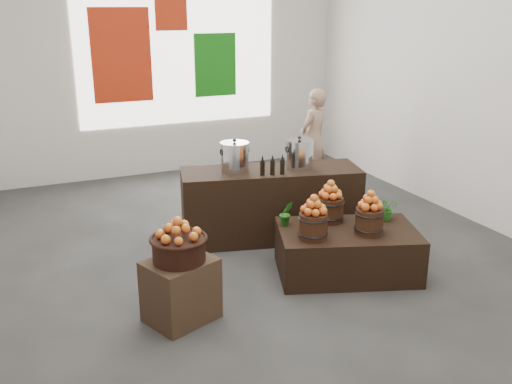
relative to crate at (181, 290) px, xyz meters
name	(u,v)px	position (x,y,z in m)	size (l,w,h in m)	color
ground	(248,251)	(1.11, 1.10, -0.28)	(7.00, 7.00, 0.00)	#3D3C3A
back_wall	(159,47)	(1.11, 4.60, 1.72)	(6.00, 0.04, 4.00)	beige
back_opening	(178,47)	(1.41, 4.58, 1.72)	(3.20, 0.02, 2.40)	white
deco_red_left	(121,56)	(0.51, 4.57, 1.62)	(0.90, 0.04, 1.40)	#AE260D
deco_green_right	(215,65)	(2.01, 4.57, 1.42)	(0.70, 0.04, 1.00)	#126710
deco_red_upper	(171,14)	(1.31, 4.57, 2.22)	(0.50, 0.04, 0.50)	#AE260D
crate	(181,290)	(0.00, 0.00, 0.00)	(0.56, 0.46, 0.56)	#453220
wicker_basket	(179,250)	(0.00, 0.00, 0.38)	(0.45, 0.45, 0.20)	black
apples_in_basket	(178,228)	(0.00, 0.00, 0.58)	(0.35, 0.35, 0.19)	#AE0515
display_table	(347,251)	(1.81, 0.19, -0.04)	(1.39, 0.85, 0.48)	black
apple_bucket_front_left	(313,226)	(1.38, 0.14, 0.33)	(0.28, 0.28, 0.26)	#3D2210
apples_in_bucket_front_left	(314,204)	(1.38, 0.14, 0.55)	(0.21, 0.21, 0.19)	#AE0515
apple_bucket_front_right	(369,221)	(1.95, 0.03, 0.33)	(0.28, 0.28, 0.26)	#3D2210
apples_in_bucket_front_right	(371,200)	(1.95, 0.03, 0.55)	(0.21, 0.21, 0.19)	#AE0515
apple_bucket_rear	(330,209)	(1.77, 0.48, 0.33)	(0.28, 0.28, 0.26)	#3D2210
apples_in_bucket_rear	(331,189)	(1.77, 0.48, 0.55)	(0.21, 0.21, 0.19)	#AE0515
herb_garnish_right	(387,208)	(2.34, 0.28, 0.32)	(0.23, 0.20, 0.25)	#1E6615
herb_garnish_left	(286,213)	(1.30, 0.56, 0.33)	(0.14, 0.11, 0.26)	#1E6615
counter	(271,204)	(1.50, 1.36, 0.14)	(2.05, 0.65, 0.84)	black
stock_pot_left	(235,158)	(1.09, 1.46, 0.72)	(0.32, 0.32, 0.32)	silver
stock_pot_center	(299,155)	(1.82, 1.28, 0.72)	(0.32, 0.32, 0.32)	silver
oil_cruets	(275,164)	(1.45, 1.16, 0.67)	(0.22, 0.06, 0.23)	black
shopper	(313,139)	(2.90, 2.85, 0.46)	(0.54, 0.36, 1.49)	#9D7A60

